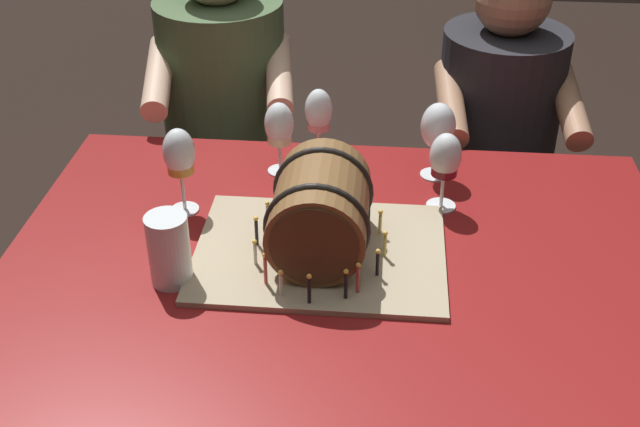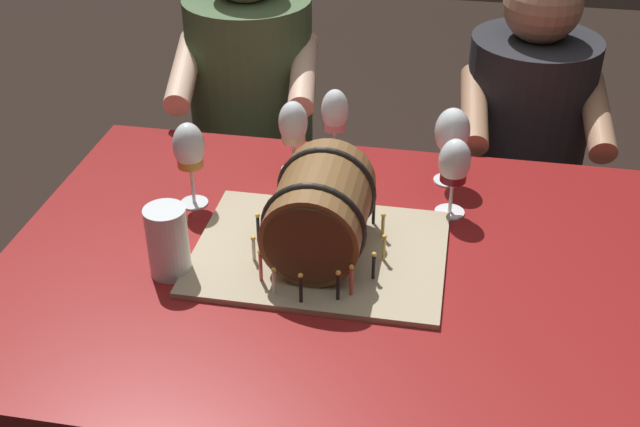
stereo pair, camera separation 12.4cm
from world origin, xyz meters
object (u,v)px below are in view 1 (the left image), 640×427
dining_table (340,301)px  wine_glass_empty (438,127)px  barrel_cake (320,218)px  wine_glass_rose (319,114)px  beer_pint (169,251)px  person_seated_right (491,165)px  wine_glass_white (279,127)px  person_seated_left (227,143)px  wine_glass_amber (179,156)px  wine_glass_red (445,159)px

dining_table → wine_glass_empty: (0.20, 0.36, 0.23)m
barrel_cake → wine_glass_rose: 0.42m
dining_table → beer_pint: size_ratio=9.39×
person_seated_right → wine_glass_white: bearing=-140.7°
wine_glass_empty → person_seated_left: 0.80m
dining_table → beer_pint: 0.37m
wine_glass_amber → wine_glass_rose: bearing=45.1°
dining_table → person_seated_right: 0.91m
wine_glass_amber → wine_glass_white: wine_glass_amber is taller
wine_glass_amber → beer_pint: 0.26m
barrel_cake → wine_glass_empty: 0.42m
wine_glass_amber → person_seated_left: 0.72m
dining_table → beer_pint: beer_pint is taller
wine_glass_empty → barrel_cake: bearing=-124.9°
barrel_cake → wine_glass_rose: bearing=95.6°
barrel_cake → person_seated_left: person_seated_left is taller
wine_glass_white → wine_glass_empty: bearing=2.1°
wine_glass_amber → dining_table: bearing=-24.5°
dining_table → beer_pint: bearing=-164.4°
wine_glass_red → beer_pint: (-0.53, -0.32, -0.05)m
wine_glass_amber → wine_glass_red: wine_glass_amber is taller
wine_glass_empty → wine_glass_rose: bearing=165.9°
wine_glass_rose → wine_glass_red: wine_glass_red is taller
barrel_cake → person_seated_left: (-0.35, 0.79, -0.26)m
wine_glass_white → person_seated_right: person_seated_right is taller
wine_glass_amber → person_seated_right: (0.75, 0.65, -0.35)m
barrel_cake → wine_glass_red: 0.33m
wine_glass_rose → person_seated_right: (0.48, 0.38, -0.33)m
dining_table → wine_glass_empty: bearing=61.6°
wine_glass_rose → beer_pint: wine_glass_rose is taller
wine_glass_rose → person_seated_left: 0.57m
wine_glass_rose → beer_pint: size_ratio=1.22×
wine_glass_rose → barrel_cake: bearing=-84.4°
barrel_cake → wine_glass_amber: bearing=155.6°
wine_glass_empty → wine_glass_amber: bearing=-159.9°
dining_table → wine_glass_white: size_ratio=7.69×
beer_pint → dining_table: bearing=15.6°
wine_glass_empty → person_seated_left: (-0.59, 0.45, -0.30)m
barrel_cake → beer_pint: bearing=-158.6°
wine_glass_white → wine_glass_red: bearing=-18.2°
wine_glass_red → beer_pint: 0.62m
person_seated_left → person_seated_right: bearing=-0.0°
wine_glass_red → barrel_cake: bearing=-140.6°
person_seated_right → wine_glass_rose: bearing=-141.8°
wine_glass_white → person_seated_left: size_ratio=0.15×
person_seated_left → wine_glass_empty: bearing=-37.1°
barrel_cake → person_seated_right: size_ratio=0.45×
wine_glass_amber → wine_glass_red: size_ratio=1.10×
dining_table → wine_glass_red: size_ratio=7.60×
wine_glass_red → person_seated_right: size_ratio=0.16×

